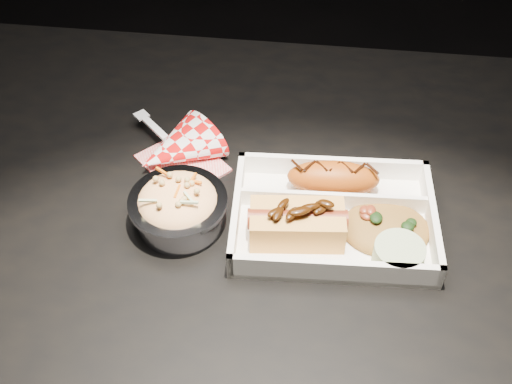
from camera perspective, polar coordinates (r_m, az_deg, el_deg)
dining_table at (r=0.89m, az=4.89°, el=-6.26°), size 1.20×0.80×0.75m
food_tray at (r=0.81m, az=6.82°, el=-2.47°), size 0.26×0.19×0.04m
fried_pastry at (r=0.84m, az=6.88°, el=1.24°), size 0.12×0.05×0.04m
hotdog at (r=0.78m, az=3.68°, el=-2.67°), size 0.12×0.07×0.06m
fried_rice_mound at (r=0.80m, az=11.55°, el=-2.67°), size 0.12×0.10×0.03m
cupcake_liner at (r=0.77m, az=12.54°, el=-5.53°), size 0.06×0.06×0.03m
foil_coleslaw_cup at (r=0.80m, az=-6.92°, el=-1.22°), size 0.12×0.12×0.07m
napkin_fork at (r=0.90m, az=-7.12°, el=3.74°), size 0.16×0.16×0.10m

